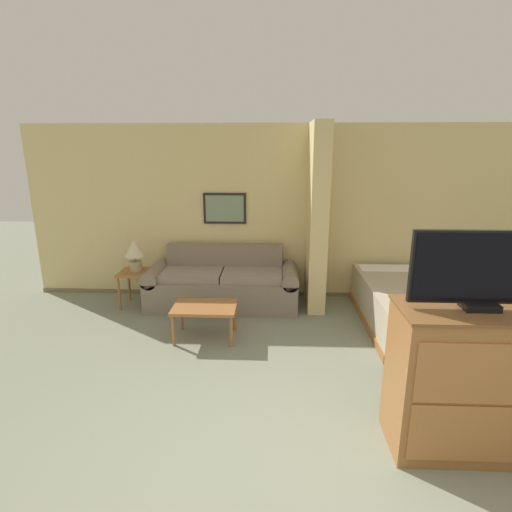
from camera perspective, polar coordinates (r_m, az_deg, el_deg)
ground_plane at (r=3.12m, az=5.45°, el=-31.12°), size 20.00×20.00×0.00m
wall_back at (r=6.09m, az=3.97°, el=6.08°), size 7.74×0.16×2.60m
wall_partition_pillar at (r=5.68m, az=8.71°, el=5.34°), size 0.24×0.77×2.60m
couch at (r=5.90m, az=-4.74°, el=-4.02°), size 2.18×0.84×0.85m
coffee_table at (r=4.90m, az=-7.32°, el=-7.62°), size 0.76×0.52×0.42m
side_table at (r=6.07m, az=-16.68°, el=-2.83°), size 0.46×0.46×0.53m
table_lamp at (r=5.97m, az=-16.95°, el=0.63°), size 0.29×0.29×0.47m
tv_dresser at (r=3.50m, az=28.03°, el=-15.44°), size 1.12×0.55×1.15m
tv at (r=3.18m, az=29.94°, el=-1.77°), size 1.03×0.16×0.57m
bed at (r=5.66m, az=23.27°, el=-6.45°), size 1.62×1.99×0.56m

